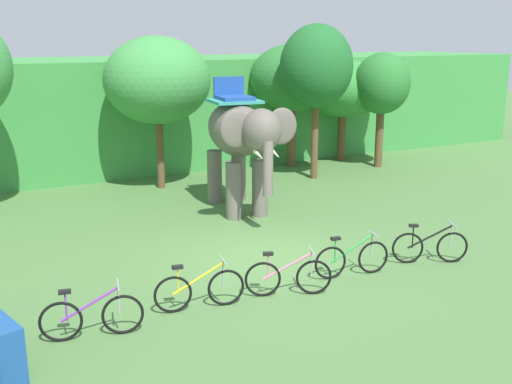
# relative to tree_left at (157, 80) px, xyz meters

# --- Properties ---
(ground_plane) EXTENTS (80.00, 80.00, 0.00)m
(ground_plane) POSITION_rel_tree_left_xyz_m (-0.06, -7.39, -3.53)
(ground_plane) COLOR #4C753D
(foliage_hedge) EXTENTS (36.00, 6.00, 4.06)m
(foliage_hedge) POSITION_rel_tree_left_xyz_m (-0.06, 4.63, -1.50)
(foliage_hedge) COLOR #3D8E42
(foliage_hedge) RESTS_ON ground
(tree_left) EXTENTS (3.41, 3.41, 4.93)m
(tree_left) POSITION_rel_tree_left_xyz_m (0.00, 0.00, 0.00)
(tree_left) COLOR brown
(tree_left) RESTS_ON ground
(tree_center_left) EXTENTS (2.49, 2.49, 5.32)m
(tree_center_left) POSITION_rel_tree_left_xyz_m (5.26, -1.16, 0.35)
(tree_center_left) COLOR brown
(tree_center_left) RESTS_ON ground
(tree_center) EXTENTS (3.20, 3.20, 4.62)m
(tree_center) POSITION_rel_tree_left_xyz_m (5.59, 1.00, -0.17)
(tree_center) COLOR brown
(tree_center) RESTS_ON ground
(tree_center_right) EXTENTS (3.54, 3.54, 4.02)m
(tree_center_right) POSITION_rel_tree_left_xyz_m (8.02, 1.12, -0.65)
(tree_center_right) COLOR brown
(tree_center_right) RESTS_ON ground
(tree_far_left) EXTENTS (2.11, 2.11, 4.32)m
(tree_far_left) POSITION_rel_tree_left_xyz_m (8.52, -0.64, -0.39)
(tree_far_left) COLOR brown
(tree_far_left) RESTS_ON ground
(elephant) EXTENTS (2.11, 4.22, 3.78)m
(elephant) POSITION_rel_tree_left_xyz_m (1.11, -3.74, -1.33)
(elephant) COLOR #665E56
(elephant) RESTS_ON ground
(bike_purple) EXTENTS (1.68, 0.55, 0.92)m
(bike_purple) POSITION_rel_tree_left_xyz_m (-4.33, -9.33, -3.14)
(bike_purple) COLOR black
(bike_purple) RESTS_ON ground
(bike_yellow) EXTENTS (1.70, 0.52, 0.92)m
(bike_yellow) POSITION_rel_tree_left_xyz_m (-2.32, -9.13, -3.14)
(bike_yellow) COLOR black
(bike_yellow) RESTS_ON ground
(bike_pink) EXTENTS (1.61, 0.74, 0.92)m
(bike_pink) POSITION_rel_tree_left_xyz_m (-0.56, -9.35, -3.14)
(bike_pink) COLOR black
(bike_pink) RESTS_ON ground
(bike_green) EXTENTS (1.70, 0.52, 0.92)m
(bike_green) POSITION_rel_tree_left_xyz_m (1.12, -9.12, -3.14)
(bike_green) COLOR black
(bike_green) RESTS_ON ground
(bike_black) EXTENTS (1.57, 0.81, 0.92)m
(bike_black) POSITION_rel_tree_left_xyz_m (3.11, -9.29, -3.14)
(bike_black) COLOR black
(bike_black) RESTS_ON ground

